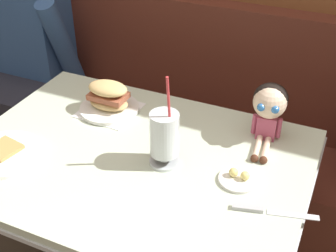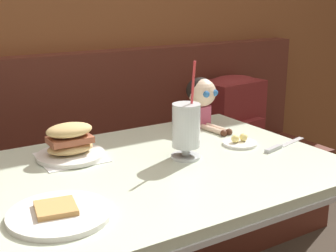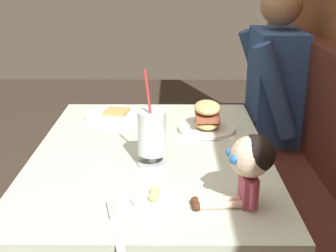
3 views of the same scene
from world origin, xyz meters
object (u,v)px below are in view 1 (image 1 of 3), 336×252
toast_plate (3,154)px  diner_patron (25,42)px  butter_saucer (239,178)px  butter_knife (260,210)px  seated_doll (270,105)px  milkshake_glass (164,137)px  sandwich_plate (109,100)px

toast_plate → diner_patron: size_ratio=0.31×
butter_saucer → butter_knife: butter_saucer is taller
butter_saucer → seated_doll: seated_doll is taller
butter_saucer → butter_knife: (0.09, -0.10, -0.00)m
seated_doll → milkshake_glass: bearing=-133.8°
toast_plate → butter_knife: bearing=6.5°
milkshake_glass → diner_patron: diner_patron is taller
butter_knife → sandwich_plate: bearing=156.1°
diner_patron → seated_doll: bearing=-13.7°
toast_plate → seated_doll: bearing=30.9°
butter_saucer → diner_patron: 1.36m
toast_plate → butter_knife: (0.81, 0.09, -0.00)m
milkshake_glass → butter_saucer: 0.25m
butter_knife → seated_doll: bearing=101.9°
sandwich_plate → butter_knife: (0.64, -0.28, -0.04)m
milkshake_glass → diner_patron: 1.16m
butter_saucer → milkshake_glass: bearing=-177.1°
sandwich_plate → butter_knife: 0.70m
toast_plate → butter_saucer: bearing=14.8°
butter_saucer → sandwich_plate: bearing=161.4°
milkshake_glass → sandwich_plate: (-0.31, 0.20, -0.05)m
milkshake_glass → butter_saucer: bearing=2.9°
toast_plate → milkshake_glass: size_ratio=0.79×
butter_knife → diner_patron: diner_patron is taller
toast_plate → butter_saucer: 0.75m
butter_knife → diner_patron: bearing=153.7°
milkshake_glass → sandwich_plate: 0.38m
toast_plate → sandwich_plate: size_ratio=1.14×
sandwich_plate → butter_saucer: bearing=-18.6°
butter_saucer → diner_patron: size_ratio=0.15×
sandwich_plate → diner_patron: diner_patron is taller
butter_knife → seated_doll: (-0.07, 0.35, 0.12)m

